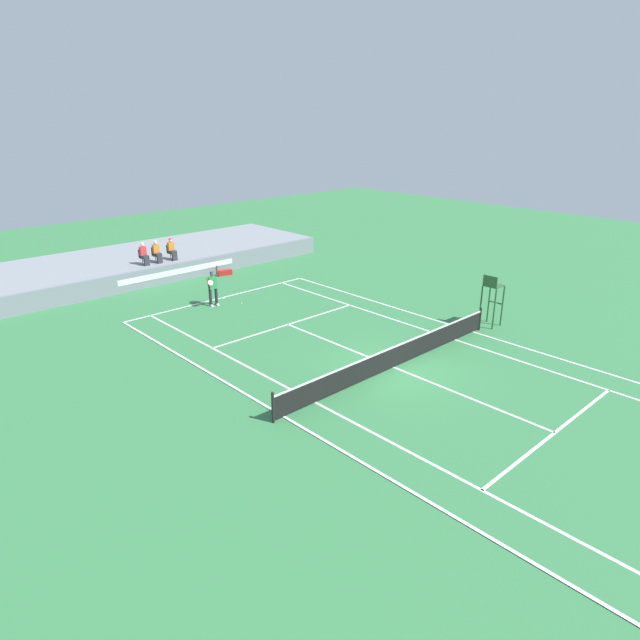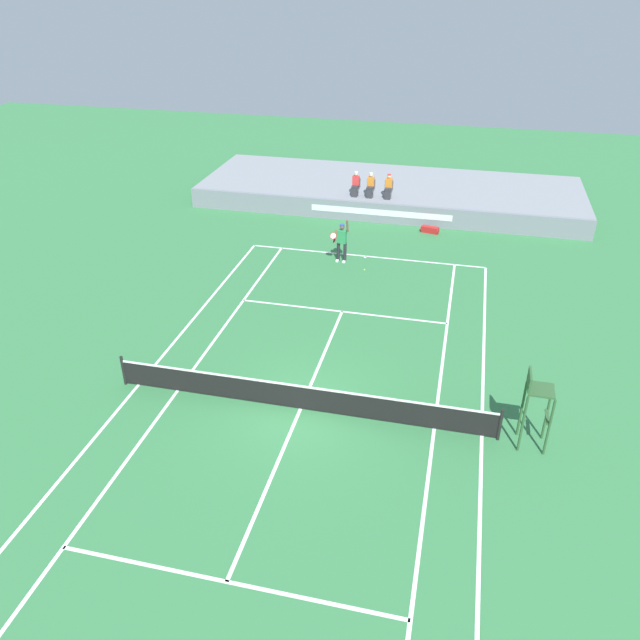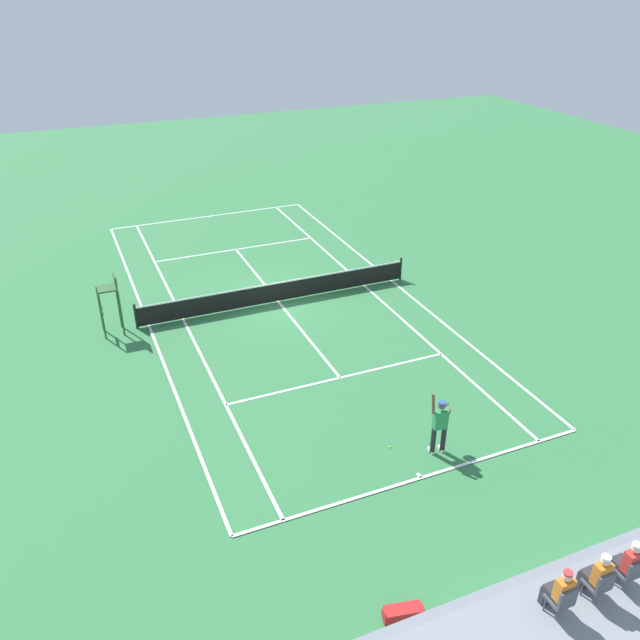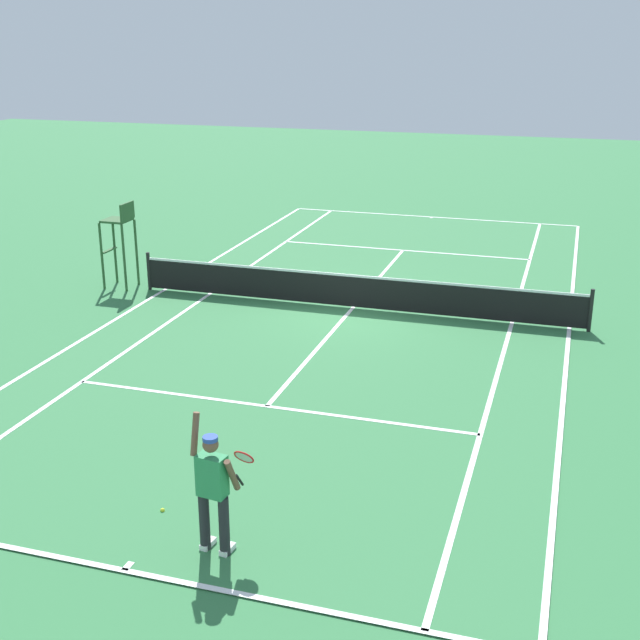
# 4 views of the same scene
# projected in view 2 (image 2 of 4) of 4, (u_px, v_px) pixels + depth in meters

# --- Properties ---
(ground_plane) EXTENTS (80.00, 80.00, 0.00)m
(ground_plane) POSITION_uv_depth(u_px,v_px,m) (300.00, 410.00, 19.52)
(ground_plane) COLOR #337542
(court) EXTENTS (11.08, 23.88, 0.03)m
(court) POSITION_uv_depth(u_px,v_px,m) (300.00, 410.00, 19.51)
(court) COLOR #337542
(court) RESTS_ON ground
(net) EXTENTS (11.98, 0.10, 1.07)m
(net) POSITION_uv_depth(u_px,v_px,m) (300.00, 396.00, 19.25)
(net) COLOR black
(net) RESTS_ON ground
(barrier_wall) EXTENTS (21.23, 0.25, 1.06)m
(barrier_wall) POSITION_uv_depth(u_px,v_px,m) (381.00, 213.00, 33.11)
(barrier_wall) COLOR gray
(barrier_wall) RESTS_ON ground
(bleacher_platform) EXTENTS (21.23, 7.06, 1.06)m
(bleacher_platform) POSITION_uv_depth(u_px,v_px,m) (390.00, 191.00, 36.19)
(bleacher_platform) COLOR gray
(bleacher_platform) RESTS_ON ground
(spectator_seated_0) EXTENTS (0.44, 0.60, 1.26)m
(spectator_seated_0) POSITION_uv_depth(u_px,v_px,m) (356.00, 184.00, 33.63)
(spectator_seated_0) COLOR #474C56
(spectator_seated_0) RESTS_ON bleacher_platform
(spectator_seated_1) EXTENTS (0.44, 0.60, 1.26)m
(spectator_seated_1) POSITION_uv_depth(u_px,v_px,m) (370.00, 185.00, 33.47)
(spectator_seated_1) COLOR #474C56
(spectator_seated_1) RESTS_ON bleacher_platform
(spectator_seated_2) EXTENTS (0.44, 0.60, 1.26)m
(spectator_seated_2) POSITION_uv_depth(u_px,v_px,m) (388.00, 187.00, 33.27)
(spectator_seated_2) COLOR #474C56
(spectator_seated_2) RESTS_ON bleacher_platform
(tennis_player) EXTENTS (0.80, 0.62, 2.08)m
(tennis_player) POSITION_uv_depth(u_px,v_px,m) (342.00, 241.00, 28.58)
(tennis_player) COLOR #232328
(tennis_player) RESTS_ON ground
(tennis_ball) EXTENTS (0.07, 0.07, 0.07)m
(tennis_ball) POSITION_uv_depth(u_px,v_px,m) (364.00, 270.00, 28.22)
(tennis_ball) COLOR #D1E533
(tennis_ball) RESTS_ON ground
(umpire_chair) EXTENTS (0.77, 0.77, 2.44)m
(umpire_chair) POSITION_uv_depth(u_px,v_px,m) (536.00, 400.00, 17.38)
(umpire_chair) COLOR #2D562D
(umpire_chair) RESTS_ON ground
(equipment_bag) EXTENTS (0.95, 0.50, 0.32)m
(equipment_bag) POSITION_uv_depth(u_px,v_px,m) (430.00, 230.00, 32.05)
(equipment_bag) COLOR red
(equipment_bag) RESTS_ON ground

